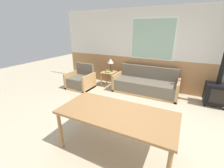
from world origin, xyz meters
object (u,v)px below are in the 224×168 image
Objects in this scene: armchair at (81,81)px; side_table at (109,74)px; table_lamp at (111,62)px; wood_stove at (218,87)px; couch at (145,86)px; dining_table at (116,116)px.

side_table is at bearing 38.22° from armchair.
table_lamp reaches higher than side_table.
couch is at bearing -179.16° from wood_stove.
couch is 2.29m from armchair.
side_table is (-1.39, 0.07, 0.18)m from couch.
table_lamp is at bearing 40.99° from armchair.
armchair is 1.59× the size of side_table.
armchair is 1.30m from table_lamp.
couch is at bearing -2.94° from side_table.
armchair is 4.25m from wood_stove.
wood_stove reaches higher than couch.
dining_table is at bearing -60.11° from side_table.
couch is 2.76m from dining_table.
wood_stove is (1.77, 2.74, -0.15)m from dining_table.
couch is 2.41× the size of armchair.
dining_table is 0.79× the size of wood_stove.
armchair is at bearing -138.73° from table_lamp.
wood_stove reaches higher than dining_table.
side_table is (0.82, 0.65, 0.19)m from armchair.
couch is at bearing 94.41° from dining_table.
side_table is 3.37m from wood_stove.
dining_table is at bearing -85.59° from couch.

